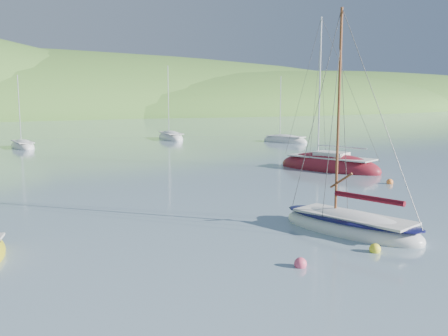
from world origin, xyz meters
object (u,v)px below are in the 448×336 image
distant_sloop_d (285,141)px  distant_sloop_b (171,138)px  sloop_red (329,167)px  distant_sloop_a (23,147)px  daysailer_white (351,226)px

distant_sloop_d → distant_sloop_b: bearing=112.8°
sloop_red → distant_sloop_d: size_ratio=1.42×
distant_sloop_a → distant_sloop_b: bearing=4.0°
sloop_red → distant_sloop_a: (-19.51, 31.00, -0.07)m
daysailer_white → distant_sloop_a: bearing=84.8°
distant_sloop_b → daysailer_white: bearing=-96.2°
distant_sloop_d → daysailer_white: bearing=-144.0°
daysailer_white → distant_sloop_a: (-7.77, 46.02, -0.07)m
distant_sloop_d → sloop_red: bearing=-139.5°
sloop_red → distant_sloop_b: sloop_red is taller
daysailer_white → distant_sloop_d: bearing=43.0°
distant_sloop_b → distant_sloop_a: bearing=-164.4°
daysailer_white → sloop_red: size_ratio=0.78×
sloop_red → distant_sloop_b: (0.31, 33.75, -0.05)m
sloop_red → distant_sloop_a: sloop_red is taller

